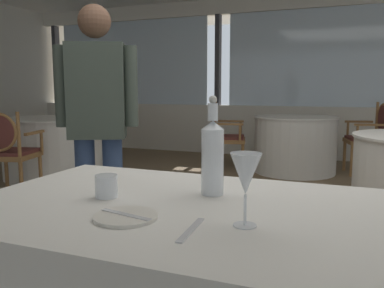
% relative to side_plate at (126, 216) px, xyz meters
% --- Properties ---
extents(ground_plane, '(15.07, 15.07, 0.00)m').
position_rel_side_plate_xyz_m(ground_plane, '(0.15, 1.44, -0.77)').
color(ground_plane, '#756047').
extents(window_wall_far, '(10.98, 0.14, 2.64)m').
position_rel_side_plate_xyz_m(window_wall_far, '(0.15, 5.79, 0.29)').
color(window_wall_far, silver).
rests_on(window_wall_far, ground_plane).
extents(side_plate, '(0.19, 0.19, 0.01)m').
position_rel_side_plate_xyz_m(side_plate, '(0.00, 0.00, 0.00)').
color(side_plate, silver).
rests_on(side_plate, foreground_table).
extents(butter_knife, '(0.18, 0.06, 0.00)m').
position_rel_side_plate_xyz_m(butter_knife, '(0.00, 0.00, 0.01)').
color(butter_knife, silver).
rests_on(butter_knife, foreground_table).
extents(dinner_fork, '(0.03, 0.19, 0.00)m').
position_rel_side_plate_xyz_m(dinner_fork, '(0.21, -0.03, -0.00)').
color(dinner_fork, silver).
rests_on(dinner_fork, foreground_table).
extents(water_bottle, '(0.08, 0.08, 0.35)m').
position_rel_side_plate_xyz_m(water_bottle, '(0.15, 0.34, 0.14)').
color(water_bottle, white).
rests_on(water_bottle, foreground_table).
extents(wine_glass, '(0.09, 0.09, 0.20)m').
position_rel_side_plate_xyz_m(wine_glass, '(0.34, 0.06, 0.14)').
color(wine_glass, white).
rests_on(wine_glass, foreground_table).
extents(water_tumbler, '(0.08, 0.08, 0.08)m').
position_rel_side_plate_xyz_m(water_tumbler, '(-0.18, 0.17, 0.03)').
color(water_tumbler, white).
rests_on(water_tumbler, foreground_table).
extents(background_table_1, '(1.31, 1.31, 0.76)m').
position_rel_side_plate_xyz_m(background_table_1, '(-2.96, 3.18, -0.39)').
color(background_table_1, silver).
rests_on(background_table_1, ground_plane).
extents(dining_chair_1_0, '(0.61, 0.56, 0.93)m').
position_rel_side_plate_xyz_m(dining_chair_1_0, '(-3.24, 4.23, -0.22)').
color(dining_chair_1_0, olive).
rests_on(dining_chair_1_0, ground_plane).
extents(dining_chair_1_1, '(0.61, 0.56, 0.91)m').
position_rel_side_plate_xyz_m(dining_chair_1_1, '(-2.68, 2.14, -0.23)').
color(dining_chair_1_1, olive).
rests_on(dining_chair_1_1, ground_plane).
extents(background_table_2, '(1.13, 1.13, 0.76)m').
position_rel_side_plate_xyz_m(background_table_2, '(-0.09, 4.59, -0.39)').
color(background_table_2, silver).
rests_on(background_table_2, ground_plane).
extents(dining_chair_2_0, '(0.56, 0.61, 0.96)m').
position_rel_side_plate_xyz_m(dining_chair_2_0, '(-1.06, 4.35, -0.21)').
color(dining_chair_2_0, olive).
rests_on(dining_chair_2_0, ground_plane).
extents(dining_chair_2_1, '(0.56, 0.61, 0.95)m').
position_rel_side_plate_xyz_m(dining_chair_2_1, '(0.87, 4.82, -0.21)').
color(dining_chair_2_1, olive).
rests_on(dining_chair_2_1, ground_plane).
extents(diner_person_0, '(0.49, 0.34, 1.66)m').
position_rel_side_plate_xyz_m(diner_person_0, '(-0.94, 1.24, 0.18)').
color(diner_person_0, '#334770').
rests_on(diner_person_0, ground_plane).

